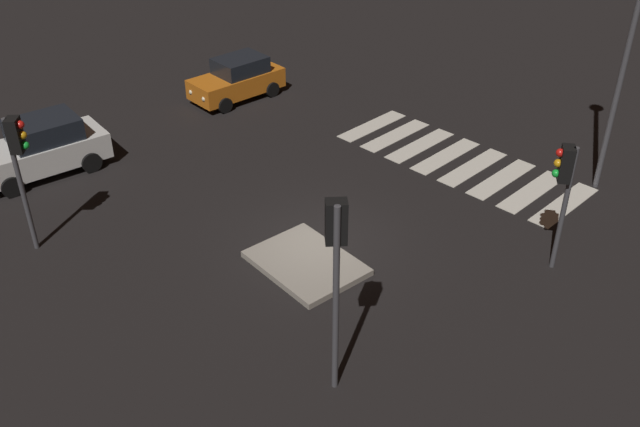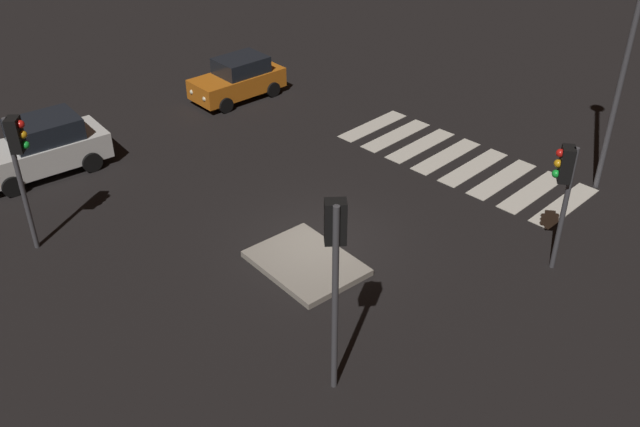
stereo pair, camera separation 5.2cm
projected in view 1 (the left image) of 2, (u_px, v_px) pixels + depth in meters
ground_plane at (320, 242)px, 21.08m from camera, size 80.00×80.00×0.00m
traffic_island at (306, 263)px, 20.07m from camera, size 3.24×2.55×0.18m
car_white at (41, 148)px, 24.08m from camera, size 2.48×4.51×1.89m
car_orange at (237, 79)px, 29.37m from camera, size 2.01×3.96×1.69m
traffic_light_north at (18, 152)px, 19.19m from camera, size 0.54×0.53×4.08m
traffic_light_south at (564, 178)px, 18.61m from camera, size 0.53×0.54×3.71m
traffic_light_west at (336, 252)px, 14.50m from camera, size 0.53×0.54×4.79m
street_lamp at (638, 7)px, 20.58m from camera, size 0.56×0.56×8.89m
crosswalk_near at (459, 162)px, 25.18m from camera, size 8.75×3.20×0.02m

